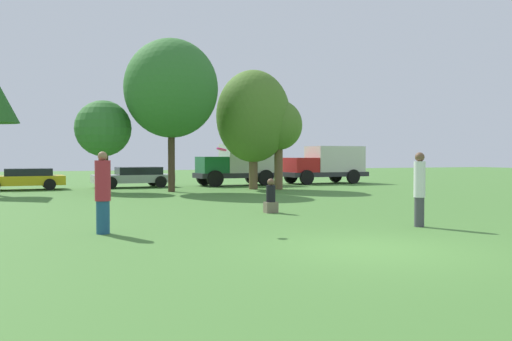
{
  "coord_description": "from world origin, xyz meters",
  "views": [
    {
      "loc": [
        -6.07,
        -9.19,
        1.84
      ],
      "look_at": [
        -0.81,
        4.18,
        1.45
      ],
      "focal_mm": 38.73,
      "sensor_mm": 36.0,
      "label": 1
    }
  ],
  "objects_px": {
    "tree_1": "(103,129)",
    "parked_car_silver": "(135,176)",
    "delivery_truck_green": "(240,163)",
    "tree_2": "(171,89)",
    "bystander_sitting": "(271,198)",
    "frisbee": "(222,149)",
    "tree_4": "(279,126)",
    "tree_3": "(253,117)",
    "parked_car_yellow": "(23,178)",
    "person_catcher": "(419,188)",
    "person_thrower": "(103,192)",
    "delivery_truck_red": "(327,163)"
  },
  "relations": [
    {
      "from": "tree_1",
      "to": "parked_car_silver",
      "type": "distance_m",
      "value": 4.75
    },
    {
      "from": "bystander_sitting",
      "to": "delivery_truck_red",
      "type": "relative_size",
      "value": 0.19
    },
    {
      "from": "person_thrower",
      "to": "bystander_sitting",
      "type": "distance_m",
      "value": 6.3
    },
    {
      "from": "tree_1",
      "to": "tree_2",
      "type": "relative_size",
      "value": 0.6
    },
    {
      "from": "tree_4",
      "to": "parked_car_silver",
      "type": "relative_size",
      "value": 1.06
    },
    {
      "from": "tree_1",
      "to": "parked_car_yellow",
      "type": "height_order",
      "value": "tree_1"
    },
    {
      "from": "person_catcher",
      "to": "tree_4",
      "type": "distance_m",
      "value": 16.33
    },
    {
      "from": "tree_1",
      "to": "tree_3",
      "type": "bearing_deg",
      "value": -5.28
    },
    {
      "from": "tree_1",
      "to": "person_catcher",
      "type": "bearing_deg",
      "value": -70.33
    },
    {
      "from": "tree_3",
      "to": "parked_car_yellow",
      "type": "bearing_deg",
      "value": 161.2
    },
    {
      "from": "person_thrower",
      "to": "tree_2",
      "type": "bearing_deg",
      "value": 83.29
    },
    {
      "from": "tree_1",
      "to": "parked_car_silver",
      "type": "relative_size",
      "value": 1.01
    },
    {
      "from": "tree_1",
      "to": "tree_3",
      "type": "height_order",
      "value": "tree_3"
    },
    {
      "from": "person_catcher",
      "to": "bystander_sitting",
      "type": "bearing_deg",
      "value": -52.3
    },
    {
      "from": "bystander_sitting",
      "to": "person_catcher",
      "type": "bearing_deg",
      "value": -64.41
    },
    {
      "from": "tree_3",
      "to": "parked_car_silver",
      "type": "distance_m",
      "value": 7.84
    },
    {
      "from": "person_thrower",
      "to": "delivery_truck_red",
      "type": "bearing_deg",
      "value": 61.22
    },
    {
      "from": "bystander_sitting",
      "to": "tree_3",
      "type": "bearing_deg",
      "value": 71.42
    },
    {
      "from": "bystander_sitting",
      "to": "tree_3",
      "type": "distance_m",
      "value": 12.9
    },
    {
      "from": "person_thrower",
      "to": "tree_3",
      "type": "relative_size",
      "value": 0.3
    },
    {
      "from": "person_catcher",
      "to": "tree_3",
      "type": "xyz_separation_m",
      "value": [
        1.74,
        16.38,
        2.97
      ]
    },
    {
      "from": "tree_2",
      "to": "bystander_sitting",
      "type": "bearing_deg",
      "value": -86.6
    },
    {
      "from": "person_catcher",
      "to": "parked_car_silver",
      "type": "bearing_deg",
      "value": -66.82
    },
    {
      "from": "bystander_sitting",
      "to": "tree_1",
      "type": "bearing_deg",
      "value": 107.36
    },
    {
      "from": "tree_2",
      "to": "tree_1",
      "type": "bearing_deg",
      "value": 160.38
    },
    {
      "from": "parked_car_silver",
      "to": "delivery_truck_red",
      "type": "height_order",
      "value": "delivery_truck_red"
    },
    {
      "from": "frisbee",
      "to": "tree_4",
      "type": "height_order",
      "value": "tree_4"
    },
    {
      "from": "tree_4",
      "to": "parked_car_yellow",
      "type": "distance_m",
      "value": 14.0
    },
    {
      "from": "parked_car_yellow",
      "to": "parked_car_silver",
      "type": "bearing_deg",
      "value": 178.66
    },
    {
      "from": "parked_car_silver",
      "to": "bystander_sitting",
      "type": "bearing_deg",
      "value": 93.47
    },
    {
      "from": "parked_car_yellow",
      "to": "parked_car_silver",
      "type": "height_order",
      "value": "parked_car_silver"
    },
    {
      "from": "person_catcher",
      "to": "tree_3",
      "type": "height_order",
      "value": "tree_3"
    },
    {
      "from": "parked_car_yellow",
      "to": "tree_1",
      "type": "bearing_deg",
      "value": 136.62
    },
    {
      "from": "tree_3",
      "to": "tree_4",
      "type": "bearing_deg",
      "value": -22.39
    },
    {
      "from": "tree_4",
      "to": "person_catcher",
      "type": "bearing_deg",
      "value": -100.77
    },
    {
      "from": "person_thrower",
      "to": "delivery_truck_red",
      "type": "relative_size",
      "value": 0.34
    },
    {
      "from": "parked_car_silver",
      "to": "delivery_truck_green",
      "type": "distance_m",
      "value": 6.47
    },
    {
      "from": "person_thrower",
      "to": "tree_1",
      "type": "distance_m",
      "value": 15.69
    },
    {
      "from": "bystander_sitting",
      "to": "tree_1",
      "type": "xyz_separation_m",
      "value": [
        -3.91,
        12.49,
        2.7
      ]
    },
    {
      "from": "person_thrower",
      "to": "tree_2",
      "type": "height_order",
      "value": "tree_2"
    },
    {
      "from": "bystander_sitting",
      "to": "parked_car_yellow",
      "type": "xyz_separation_m",
      "value": [
        -7.73,
        15.74,
        0.14
      ]
    },
    {
      "from": "frisbee",
      "to": "delivery_truck_green",
      "type": "distance_m",
      "value": 20.47
    },
    {
      "from": "delivery_truck_red",
      "to": "person_thrower",
      "type": "bearing_deg",
      "value": 46.11
    },
    {
      "from": "tree_4",
      "to": "tree_3",
      "type": "bearing_deg",
      "value": 157.61
    },
    {
      "from": "person_thrower",
      "to": "tree_3",
      "type": "bearing_deg",
      "value": 69.27
    },
    {
      "from": "frisbee",
      "to": "parked_car_silver",
      "type": "bearing_deg",
      "value": 87.2
    },
    {
      "from": "person_catcher",
      "to": "tree_2",
      "type": "xyz_separation_m",
      "value": [
        -2.88,
        15.96,
        4.23
      ]
    },
    {
      "from": "tree_2",
      "to": "parked_car_silver",
      "type": "relative_size",
      "value": 1.68
    },
    {
      "from": "delivery_truck_green",
      "to": "tree_2",
      "type": "bearing_deg",
      "value": 36.67
    },
    {
      "from": "delivery_truck_red",
      "to": "tree_1",
      "type": "bearing_deg",
      "value": 10.16
    }
  ]
}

